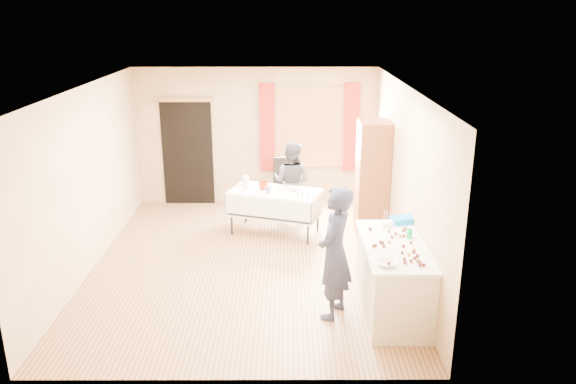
{
  "coord_description": "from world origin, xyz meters",
  "views": [
    {
      "loc": [
        0.58,
        -7.6,
        3.62
      ],
      "look_at": [
        0.6,
        0.0,
        1.12
      ],
      "focal_mm": 35.0,
      "sensor_mm": 36.0,
      "label": 1
    }
  ],
  "objects_px": {
    "counter": "(393,278)",
    "girl": "(335,253)",
    "woman": "(292,182)",
    "party_table": "(275,208)",
    "chair": "(286,195)",
    "cabinet": "(372,178)"
  },
  "relations": [
    {
      "from": "cabinet",
      "to": "girl",
      "type": "height_order",
      "value": "cabinet"
    },
    {
      "from": "girl",
      "to": "woman",
      "type": "bearing_deg",
      "value": -147.17
    },
    {
      "from": "counter",
      "to": "party_table",
      "type": "relative_size",
      "value": 0.99
    },
    {
      "from": "counter",
      "to": "chair",
      "type": "distance_m",
      "value": 3.91
    },
    {
      "from": "chair",
      "to": "girl",
      "type": "bearing_deg",
      "value": -93.14
    },
    {
      "from": "counter",
      "to": "chair",
      "type": "xyz_separation_m",
      "value": [
        -1.33,
        3.68,
        -0.16
      ]
    },
    {
      "from": "party_table",
      "to": "woman",
      "type": "distance_m",
      "value": 0.73
    },
    {
      "from": "woman",
      "to": "chair",
      "type": "bearing_deg",
      "value": -56.28
    },
    {
      "from": "cabinet",
      "to": "girl",
      "type": "relative_size",
      "value": 1.14
    },
    {
      "from": "cabinet",
      "to": "chair",
      "type": "height_order",
      "value": "cabinet"
    },
    {
      "from": "cabinet",
      "to": "chair",
      "type": "xyz_separation_m",
      "value": [
        -1.43,
        1.08,
        -0.65
      ]
    },
    {
      "from": "chair",
      "to": "girl",
      "type": "relative_size",
      "value": 0.59
    },
    {
      "from": "girl",
      "to": "woman",
      "type": "distance_m",
      "value": 3.32
    },
    {
      "from": "counter",
      "to": "girl",
      "type": "xyz_separation_m",
      "value": [
        -0.74,
        -0.09,
        0.38
      ]
    },
    {
      "from": "counter",
      "to": "girl",
      "type": "height_order",
      "value": "girl"
    },
    {
      "from": "woman",
      "to": "counter",
      "type": "bearing_deg",
      "value": 132.66
    },
    {
      "from": "cabinet",
      "to": "counter",
      "type": "height_order",
      "value": "cabinet"
    },
    {
      "from": "cabinet",
      "to": "woman",
      "type": "distance_m",
      "value": 1.47
    },
    {
      "from": "woman",
      "to": "party_table",
      "type": "bearing_deg",
      "value": 86.94
    },
    {
      "from": "cabinet",
      "to": "party_table",
      "type": "height_order",
      "value": "cabinet"
    },
    {
      "from": "cabinet",
      "to": "party_table",
      "type": "xyz_separation_m",
      "value": [
        -1.61,
        -0.02,
        -0.5
      ]
    },
    {
      "from": "counter",
      "to": "chair",
      "type": "height_order",
      "value": "chair"
    }
  ]
}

